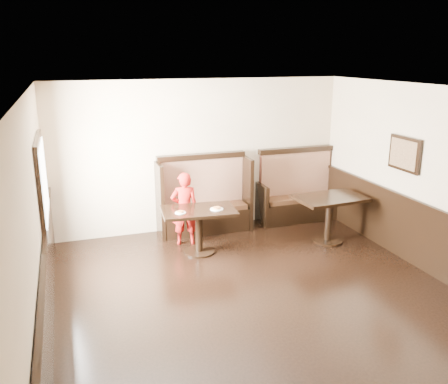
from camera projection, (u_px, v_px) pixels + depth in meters
name	position (u px, v px, depth m)	size (l,w,h in m)	color
ground	(277.00, 316.00, 6.04)	(7.00, 7.00, 0.00)	black
room_shell	(248.00, 263.00, 6.02)	(7.00, 7.00, 7.00)	beige
booth_main	(204.00, 203.00, 8.89)	(1.75, 0.72, 1.45)	black
booth_neighbor	(297.00, 196.00, 9.50)	(1.65, 0.72, 1.45)	black
table_main	(199.00, 220.00, 7.83)	(1.26, 0.86, 0.76)	black
table_neighbor	(329.00, 208.00, 8.32)	(1.24, 0.86, 0.83)	black
child	(185.00, 209.00, 8.19)	(0.47, 0.31, 1.29)	#A81612
pizza_plate_left	(180.00, 212.00, 7.60)	(0.18, 0.18, 0.03)	white
pizza_plate_right	(217.00, 209.00, 7.78)	(0.22, 0.22, 0.04)	white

